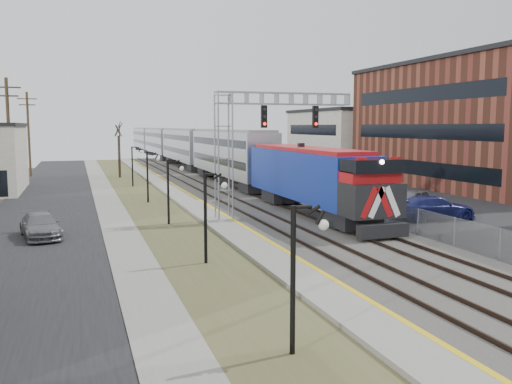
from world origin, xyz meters
name	(u,v)px	position (x,y,z in m)	size (l,w,h in m)	color
street_west	(44,213)	(-11.50, 35.00, 0.02)	(7.00, 120.00, 0.04)	black
sidewalk	(111,210)	(-7.00, 35.00, 0.04)	(2.00, 120.00, 0.08)	gray
grass_median	(153,208)	(-4.00, 35.00, 0.03)	(4.00, 120.00, 0.06)	#4A522B
platform	(194,205)	(-1.00, 35.00, 0.12)	(2.00, 120.00, 0.24)	gray
ballast_bed	(257,202)	(4.00, 35.00, 0.10)	(8.00, 120.00, 0.20)	#595651
parking_lot	(391,197)	(16.00, 35.00, 0.02)	(16.00, 120.00, 0.04)	black
platform_edge	(205,203)	(-0.12, 35.00, 0.24)	(0.24, 120.00, 0.01)	gold
track_near	(232,201)	(2.00, 35.00, 0.28)	(1.58, 120.00, 0.15)	#2D2119
track_far	(275,199)	(5.50, 35.00, 0.28)	(1.58, 120.00, 0.15)	#2D2119
train	(181,147)	(5.50, 75.01, 2.94)	(3.00, 108.65, 5.33)	navy
signal_gantry	(250,133)	(1.22, 27.99, 5.59)	(9.00, 1.07, 8.15)	gray
lampposts	(204,218)	(-4.00, 18.29, 2.00)	(0.14, 62.14, 4.00)	black
fence	(306,191)	(8.20, 35.00, 0.80)	(0.04, 120.00, 1.60)	gray
bare_trees	(28,171)	(-12.66, 38.91, 2.70)	(12.30, 42.30, 5.95)	#382D23
car_lot_d	(434,208)	(12.46, 24.34, 0.77)	(2.15, 5.30, 1.54)	navy
car_lot_e	(417,200)	(13.55, 27.80, 0.80)	(1.89, 4.69, 1.60)	gray
car_lot_f	(306,180)	(11.76, 43.29, 0.81)	(1.71, 4.90, 1.62)	#0C3E1E
car_street_b	(40,226)	(-11.20, 26.28, 0.64)	(1.80, 4.44, 1.29)	slate
car_lot_g	(297,180)	(11.67, 45.27, 0.67)	(1.58, 3.94, 1.34)	slate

